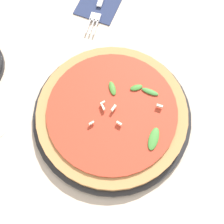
# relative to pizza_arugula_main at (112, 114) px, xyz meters

# --- Properties ---
(ground_plane) EXTENTS (6.00, 6.00, 0.00)m
(ground_plane) POSITION_rel_pizza_arugula_main_xyz_m (-0.01, 0.03, -0.02)
(ground_plane) COLOR beige
(pizza_arugula_main) EXTENTS (0.33, 0.33, 0.05)m
(pizza_arugula_main) POSITION_rel_pizza_arugula_main_xyz_m (0.00, 0.00, 0.00)
(pizza_arugula_main) COLOR black
(pizza_arugula_main) RESTS_ON ground_plane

